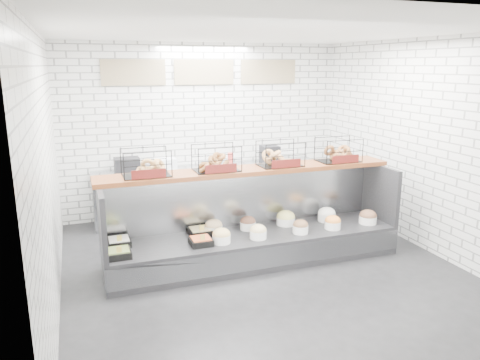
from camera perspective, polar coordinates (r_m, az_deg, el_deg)
name	(u,v)px	position (r m, az deg, el deg)	size (l,w,h in m)	color
ground	(262,269)	(6.28, 2.76, -10.82)	(5.50, 5.50, 0.00)	black
room_shell	(247,108)	(6.29, 0.87, 8.73)	(5.02, 5.51, 3.01)	silver
display_case	(254,237)	(6.45, 1.71, -6.96)	(4.00, 0.90, 1.20)	black
bagel_shelf	(249,160)	(6.31, 1.12, 2.44)	(4.10, 0.50, 0.40)	#512511
prep_counter	(210,190)	(8.29, -3.66, -1.22)	(4.00, 0.60, 1.20)	#93969B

